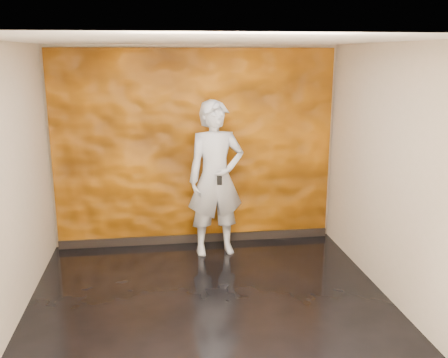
# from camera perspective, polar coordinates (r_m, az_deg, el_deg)

# --- Properties ---
(room) EXTENTS (4.02, 4.02, 2.81)m
(room) POSITION_cam_1_polar(r_m,az_deg,el_deg) (5.11, -1.54, -0.35)
(room) COLOR black
(room) RESTS_ON ground
(feature_wall) EXTENTS (3.90, 0.06, 2.75)m
(feature_wall) POSITION_cam_1_polar(r_m,az_deg,el_deg) (7.02, -3.32, 3.46)
(feature_wall) COLOR #C46A09
(feature_wall) RESTS_ON ground
(baseboard) EXTENTS (3.90, 0.04, 0.12)m
(baseboard) POSITION_cam_1_polar(r_m,az_deg,el_deg) (7.34, -3.15, -6.77)
(baseboard) COLOR black
(baseboard) RESTS_ON ground
(man) EXTENTS (0.82, 0.59, 2.10)m
(man) POSITION_cam_1_polar(r_m,az_deg,el_deg) (6.68, -0.95, 0.04)
(man) COLOR #A7ADB7
(man) RESTS_ON ground
(phone) EXTENTS (0.07, 0.02, 0.12)m
(phone) POSITION_cam_1_polar(r_m,az_deg,el_deg) (6.36, -0.52, -0.16)
(phone) COLOR black
(phone) RESTS_ON man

